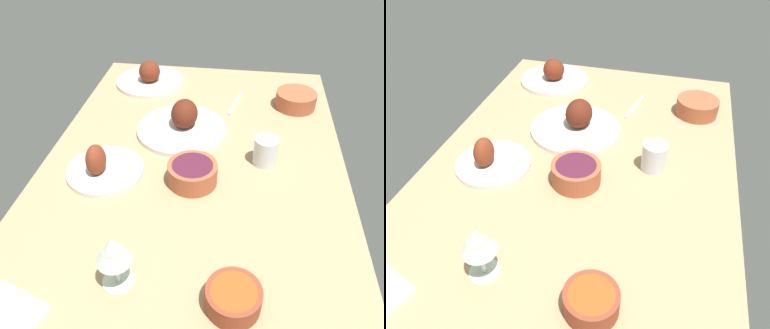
# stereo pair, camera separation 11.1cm
# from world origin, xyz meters

# --- Properties ---
(dining_table) EXTENTS (1.40, 0.90, 0.04)m
(dining_table) POSITION_xyz_m (0.00, 0.00, 0.02)
(dining_table) COLOR tan
(dining_table) RESTS_ON ground
(plate_far_side) EXTENTS (0.30, 0.30, 0.11)m
(plate_far_side) POSITION_xyz_m (0.20, 0.06, 0.07)
(plate_far_side) COLOR silver
(plate_far_side) RESTS_ON dining_table
(plate_center_main) EXTENTS (0.27, 0.27, 0.10)m
(plate_center_main) POSITION_xyz_m (0.52, 0.24, 0.06)
(plate_center_main) COLOR silver
(plate_center_main) RESTS_ON dining_table
(plate_near_viewer) EXTENTS (0.22, 0.22, 0.10)m
(plate_near_viewer) POSITION_xyz_m (-0.05, 0.25, 0.06)
(plate_near_viewer) COLOR silver
(plate_near_viewer) RESTS_ON dining_table
(bowl_soup) EXTENTS (0.12, 0.12, 0.05)m
(bowl_soup) POSITION_xyz_m (-0.42, -0.14, 0.07)
(bowl_soup) COLOR brown
(bowl_soup) RESTS_ON dining_table
(bowl_onions) EXTENTS (0.14, 0.14, 0.06)m
(bowl_onions) POSITION_xyz_m (-0.05, -0.01, 0.07)
(bowl_onions) COLOR #A35133
(bowl_onions) RESTS_ON dining_table
(bowl_potatoes) EXTENTS (0.14, 0.14, 0.06)m
(bowl_potatoes) POSITION_xyz_m (0.41, -0.32, 0.07)
(bowl_potatoes) COLOR #A35133
(bowl_potatoes) RESTS_ON dining_table
(wine_glass) EXTENTS (0.08, 0.08, 0.14)m
(wine_glass) POSITION_xyz_m (-0.40, 0.11, 0.14)
(wine_glass) COLOR silver
(wine_glass) RESTS_ON dining_table
(water_tumbler) EXTENTS (0.07, 0.07, 0.08)m
(water_tumbler) POSITION_xyz_m (0.07, -0.21, 0.08)
(water_tumbler) COLOR silver
(water_tumbler) RESTS_ON dining_table
(fork_loose) EXTENTS (0.17, 0.05, 0.01)m
(fork_loose) POSITION_xyz_m (0.40, -0.11, 0.04)
(fork_loose) COLOR silver
(fork_loose) RESTS_ON dining_table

